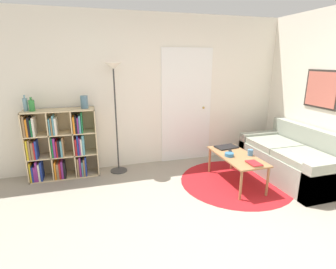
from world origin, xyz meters
TOP-DOWN VIEW (x-y plane):
  - ground_plane at (0.00, 0.00)m, footprint 14.00×14.00m
  - wall_back at (0.02, 2.56)m, footprint 7.65×0.11m
  - wall_right at (2.35, 1.27)m, footprint 0.08×5.54m
  - rug at (0.95, 1.37)m, footprint 1.72×1.72m
  - bookshelf at (-1.66, 2.35)m, footprint 1.06×0.34m
  - floor_lamp at (-0.76, 2.31)m, footprint 0.28×0.28m
  - couch at (1.93, 1.28)m, footprint 0.87×1.67m
  - coffee_table at (0.92, 1.34)m, footprint 0.50×1.05m
  - laptop at (0.95, 1.71)m, footprint 0.38×0.27m
  - bowl at (0.79, 1.33)m, footprint 0.13×0.13m
  - book_stack_on_table at (0.95, 0.94)m, footprint 0.15×0.23m
  - cup at (1.11, 1.28)m, footprint 0.08×0.08m
  - remote at (0.90, 1.49)m, footprint 0.10×0.16m
  - bottle_left at (-2.07, 2.36)m, footprint 0.07×0.07m
  - bottle_middle at (-1.98, 2.32)m, footprint 0.08×0.08m
  - vase_on_shelf at (-1.23, 2.35)m, footprint 0.11×0.11m

SIDE VIEW (x-z plane):
  - ground_plane at x=0.00m, z-range 0.00..0.00m
  - rug at x=0.95m, z-range 0.00..0.01m
  - couch at x=1.93m, z-range -0.12..0.68m
  - coffee_table at x=0.92m, z-range 0.18..0.63m
  - laptop at x=0.95m, z-range 0.45..0.47m
  - remote at x=0.90m, z-range 0.45..0.47m
  - book_stack_on_table at x=0.95m, z-range 0.45..0.48m
  - bowl at x=0.79m, z-range 0.45..0.50m
  - cup at x=1.11m, z-range 0.45..0.55m
  - bookshelf at x=-1.66m, z-range -0.03..1.08m
  - bottle_middle at x=-1.98m, z-range 1.09..1.30m
  - bottle_left at x=-2.07m, z-range 1.09..1.33m
  - vase_on_shelf at x=-1.23m, z-range 1.11..1.31m
  - wall_back at x=0.02m, z-range -0.01..2.59m
  - wall_right at x=2.35m, z-range 0.00..2.60m
  - floor_lamp at x=-0.76m, z-range 0.55..2.36m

